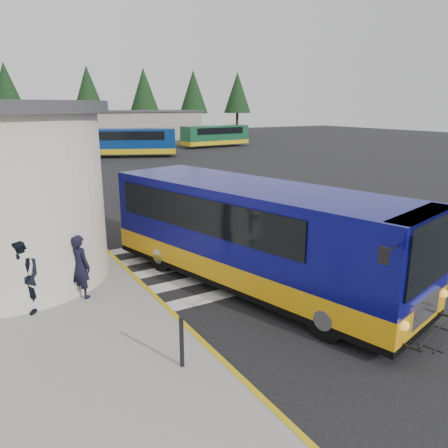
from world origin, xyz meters
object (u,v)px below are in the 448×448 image
transit_bus (255,239)px  far_bus_a (129,141)px  far_bus_b (215,135)px  pedestrian_b (23,277)px  pedestrian_a (80,266)px  bollard (182,342)px

transit_bus → far_bus_a: 32.72m
far_bus_a → far_bus_b: bearing=-44.4°
pedestrian_b → far_bus_a: (13.07, 30.79, 0.45)m
transit_bus → pedestrian_a: 4.56m
pedestrian_a → far_bus_a: far_bus_a is taller
far_bus_a → pedestrian_a: bearing=-176.7°
transit_bus → pedestrian_b: bearing=154.9°
transit_bus → far_bus_a: bearing=62.7°
pedestrian_a → far_bus_b: 42.77m
transit_bus → pedestrian_b: (-5.69, 1.09, -0.29)m
bollard → far_bus_b: size_ratio=0.12×
transit_bus → far_bus_b: 41.63m
transit_bus → far_bus_a: transit_bus is taller
pedestrian_b → far_bus_a: bearing=133.0°
bollard → far_bus_b: bearing=59.5°
pedestrian_b → far_bus_b: far_bus_b is taller
bollard → pedestrian_b: bearing=119.6°
transit_bus → pedestrian_b: size_ratio=5.68×
pedestrian_b → far_bus_b: (25.39, 35.58, 0.35)m
pedestrian_a → transit_bus: bearing=-135.3°
bollard → far_bus_a: far_bus_a is taller
pedestrian_a → bollard: size_ratio=1.63×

